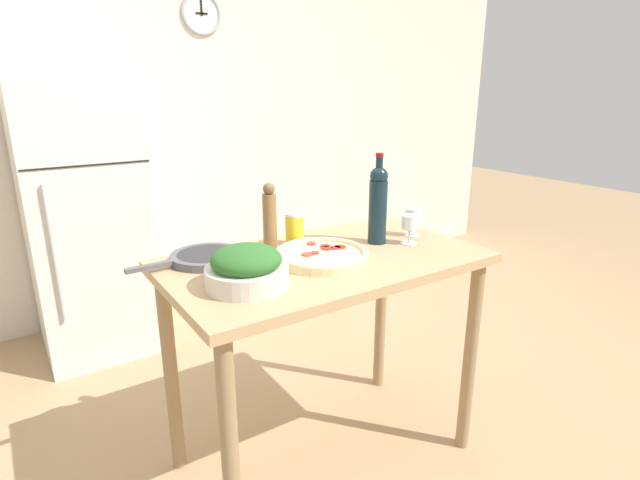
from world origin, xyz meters
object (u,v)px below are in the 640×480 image
at_px(wine_glass_near, 410,224).
at_px(wine_glass_far, 413,217).
at_px(cast_iron_skillet, 206,257).
at_px(pepper_mill, 270,218).
at_px(salt_canister, 294,229).
at_px(salad_bowl, 247,268).
at_px(refrigerator, 86,218).
at_px(homemade_pizza, 322,255).
at_px(wine_bottle, 378,203).

distance_m(wine_glass_near, wine_glass_far, 0.12).
distance_m(wine_glass_near, cast_iron_skillet, 0.83).
distance_m(wine_glass_far, cast_iron_skillet, 0.90).
xyz_separation_m(wine_glass_far, pepper_mill, (-0.61, 0.17, 0.05)).
distance_m(wine_glass_far, pepper_mill, 0.64).
distance_m(wine_glass_far, salt_canister, 0.53).
relative_size(wine_glass_far, salad_bowl, 0.45).
distance_m(refrigerator, homemade_pizza, 1.73).
xyz_separation_m(refrigerator, wine_glass_far, (1.08, -1.58, 0.20)).
relative_size(wine_bottle, salad_bowl, 1.37).
relative_size(refrigerator, salad_bowl, 5.89).
relative_size(wine_glass_near, salt_canister, 0.90).
relative_size(wine_bottle, cast_iron_skillet, 0.85).
distance_m(wine_glass_near, pepper_mill, 0.58).
bearing_deg(refrigerator, cast_iron_skillet, -81.63).
xyz_separation_m(refrigerator, salt_canister, (0.59, -1.40, 0.18)).
height_order(wine_glass_far, cast_iron_skillet, wine_glass_far).
height_order(wine_glass_near, cast_iron_skillet, wine_glass_near).
height_order(salad_bowl, cast_iron_skillet, salad_bowl).
bearing_deg(homemade_pizza, wine_glass_far, 5.32).
distance_m(pepper_mill, salt_canister, 0.13).
height_order(pepper_mill, salad_bowl, pepper_mill).
bearing_deg(salad_bowl, wine_glass_far, 8.44).
xyz_separation_m(refrigerator, salad_bowl, (0.22, -1.70, 0.18)).
xyz_separation_m(salt_canister, cast_iron_skillet, (-0.38, 0.01, -0.05)).
relative_size(wine_bottle, homemade_pizza, 1.05).
xyz_separation_m(refrigerator, pepper_mill, (0.47, -1.40, 0.24)).
height_order(wine_bottle, homemade_pizza, wine_bottle).
height_order(wine_glass_near, homemade_pizza, wine_glass_near).
bearing_deg(salt_canister, homemade_pizza, -93.96).
bearing_deg(refrigerator, wine_glass_near, -59.12).
bearing_deg(salt_canister, refrigerator, 112.71).
relative_size(salad_bowl, salt_canister, 2.03).
height_order(wine_bottle, wine_glass_far, wine_bottle).
height_order(refrigerator, wine_bottle, refrigerator).
relative_size(wine_glass_far, salt_canister, 0.90).
height_order(refrigerator, wine_glass_far, refrigerator).
bearing_deg(wine_glass_near, homemade_pizza, 175.87).
height_order(wine_bottle, cast_iron_skillet, wine_bottle).
bearing_deg(refrigerator, wine_bottle, -60.57).
distance_m(wine_bottle, cast_iron_skillet, 0.72).
relative_size(wine_glass_far, cast_iron_skillet, 0.28).
distance_m(salt_canister, cast_iron_skillet, 0.38).
relative_size(wine_glass_near, cast_iron_skillet, 0.28).
bearing_deg(wine_bottle, homemade_pizza, -170.22).
xyz_separation_m(wine_bottle, salad_bowl, (-0.66, -0.13, -0.11)).
bearing_deg(cast_iron_skillet, homemade_pizza, -32.29).
bearing_deg(homemade_pizza, salad_bowl, -167.05).
bearing_deg(salt_canister, wine_bottle, -29.50).
distance_m(refrigerator, wine_glass_near, 1.94).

